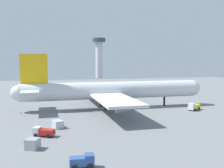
% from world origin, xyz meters
% --- Properties ---
extents(ground_plane, '(261.47, 261.47, 0.00)m').
position_xyz_m(ground_plane, '(0.00, 0.00, 0.00)').
color(ground_plane, slate).
extents(cargo_airplane, '(65.37, 56.55, 18.21)m').
position_xyz_m(cargo_airplane, '(-0.46, 0.00, 5.97)').
color(cargo_airplane, silver).
rests_on(cargo_airplane, ground_plane).
extents(maintenance_van, '(3.86, 2.45, 2.14)m').
position_xyz_m(maintenance_van, '(-17.18, -48.88, 1.13)').
color(maintenance_van, '#2D5193').
rests_on(maintenance_van, ground_plane).
extents(baggage_tug, '(4.01, 4.49, 2.26)m').
position_xyz_m(baggage_tug, '(21.22, 38.93, 1.11)').
color(baggage_tug, white).
rests_on(baggage_tug, ground_plane).
extents(pushback_tractor, '(5.44, 4.46, 2.46)m').
position_xyz_m(pushback_tractor, '(24.82, -10.42, 1.17)').
color(pushback_tractor, silver).
rests_on(pushback_tractor, ground_plane).
extents(catering_truck, '(4.92, 3.80, 1.98)m').
position_xyz_m(catering_truck, '(-22.86, -29.53, 1.03)').
color(catering_truck, silver).
rests_on(catering_truck, ground_plane).
extents(cargo_container_fore, '(3.01, 3.14, 1.96)m').
position_xyz_m(cargo_container_fore, '(-24.83, -37.64, 0.98)').
color(cargo_container_fore, '#999EA8').
rests_on(cargo_container_fore, ground_plane).
extents(cargo_container_aft, '(2.91, 3.57, 1.83)m').
position_xyz_m(cargo_container_aft, '(-19.42, -22.89, 0.92)').
color(cargo_container_aft, '#B7BCC6').
rests_on(cargo_container_aft, ground_plane).
extents(safety_cone_nose, '(0.40, 0.40, 0.57)m').
position_xyz_m(safety_cone_nose, '(29.42, -1.95, 0.28)').
color(safety_cone_nose, orange).
rests_on(safety_cone_nose, ground_plane).
extents(safety_cone_tail, '(0.48, 0.48, 0.69)m').
position_xyz_m(safety_cone_tail, '(-29.42, -2.44, 0.34)').
color(safety_cone_tail, orange).
rests_on(safety_cone_tail, ground_plane).
extents(control_tower, '(11.27, 11.27, 34.34)m').
position_xyz_m(control_tower, '(25.45, 144.17, 20.45)').
color(control_tower, silver).
rests_on(control_tower, ground_plane).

